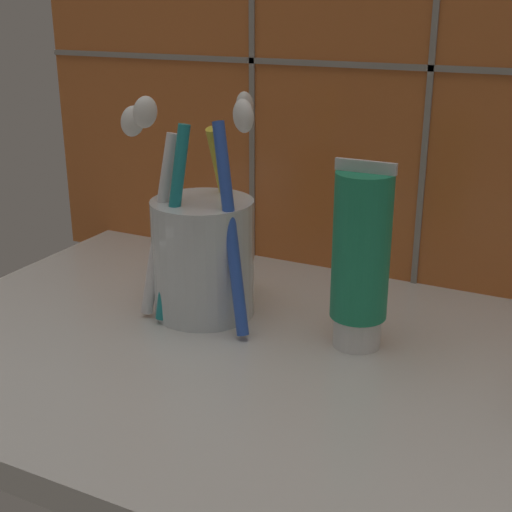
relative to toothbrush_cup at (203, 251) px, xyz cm
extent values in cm
cube|color=silver|center=(11.70, -3.82, -6.14)|extent=(63.41, 35.78, 2.00)
cube|color=gray|center=(11.70, 13.46, 13.13)|extent=(73.41, 0.24, 0.50)
cylinder|color=silver|center=(0.00, 0.06, -0.57)|extent=(7.89, 7.89, 9.15)
cylinder|color=blue|center=(3.36, -1.59, 2.69)|extent=(4.61, 4.06, 15.11)
ellipsoid|color=white|center=(5.28, -3.20, 11.17)|extent=(2.56, 2.44, 2.59)
cylinder|color=yellow|center=(0.24, 3.81, 2.26)|extent=(1.05, 6.15, 14.31)
ellipsoid|color=white|center=(0.16, 6.84, 10.28)|extent=(1.36, 2.39, 2.66)
cylinder|color=white|center=(-2.70, -1.78, 2.16)|extent=(2.94, 3.39, 13.98)
ellipsoid|color=white|center=(-3.67, -3.02, 10.14)|extent=(2.31, 2.44, 2.49)
cylinder|color=teal|center=(-1.16, -2.30, 2.59)|extent=(2.69, 3.23, 14.80)
ellipsoid|color=white|center=(-1.99, -3.44, 11.00)|extent=(2.24, 2.41, 2.45)
cylinder|color=white|center=(12.66, 0.06, -4.00)|extent=(3.41, 3.41, 2.28)
cylinder|color=#1E8C60|center=(12.66, 0.06, 2.33)|extent=(4.01, 4.01, 10.38)
cube|color=silver|center=(12.66, 0.06, 7.91)|extent=(4.21, 0.36, 0.80)
camera|label=1|loc=(26.85, -44.34, 18.45)|focal=50.00mm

